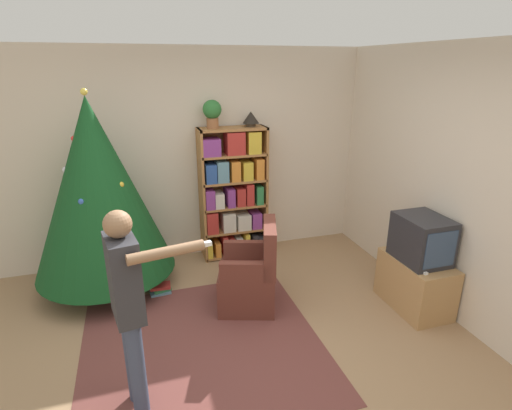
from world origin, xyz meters
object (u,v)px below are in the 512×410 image
Objects in this scene: television at (422,239)px; potted_plant at (212,112)px; standing_person at (129,299)px; table_lamp at (251,118)px; bookshelf at (233,194)px; armchair at (251,278)px; christmas_tree at (97,188)px.

television is 1.59× the size of potted_plant.
table_lamp is (1.52, 2.24, 0.86)m from standing_person.
potted_plant is at bearing 180.00° from table_lamp.
standing_person is at bearing -119.91° from bookshelf.
bookshelf is 1.08× the size of standing_person.
standing_person is (-1.15, -1.02, 0.59)m from armchair.
standing_person is (-1.28, -2.23, 0.07)m from bookshelf.
potted_plant is at bearing 15.83° from christmas_tree.
potted_plant reaches higher than armchair.
television is 0.24× the size of christmas_tree.
christmas_tree reaches higher than bookshelf.
christmas_tree is 1.93m from table_lamp.
bookshelf is at bearing 13.10° from christmas_tree.
television is at bearing -54.69° from table_lamp.
television reaches higher than armchair.
television is 2.36m from table_lamp.
standing_person is at bearing -124.13° from table_lamp.
christmas_tree reaches higher than armchair.
standing_person is at bearing -30.53° from armchair.
armchair is at bearing 121.25° from standing_person.
armchair is at bearing -96.14° from bookshelf.
standing_person is (-2.75, -0.50, 0.14)m from television.
television is at bearing -24.34° from christmas_tree.
bookshelf is 8.37× the size of table_lamp.
armchair is 0.60× the size of standing_person.
christmas_tree reaches higher than potted_plant.
television is 1.74m from armchair.
armchair is at bearing 161.94° from television.
potted_plant is (-0.23, 0.01, 1.02)m from bookshelf.
christmas_tree is 10.87× the size of table_lamp.
potted_plant is 0.48m from table_lamp.
bookshelf is at bearing -168.17° from armchair.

